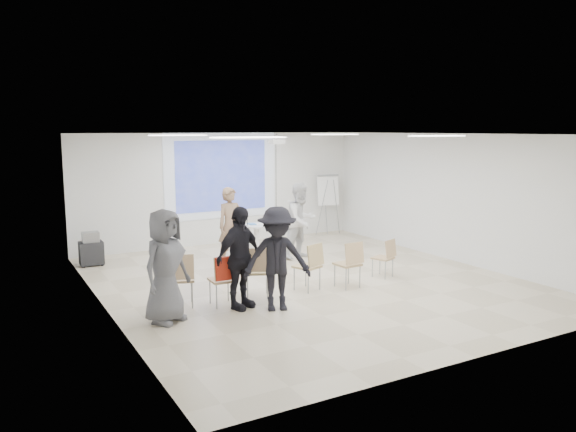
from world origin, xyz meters
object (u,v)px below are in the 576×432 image
audience_left (239,250)px  audience_mid (277,252)px  player_right (301,217)px  laptop (257,269)px  chair_left_mid (224,276)px  chair_right_inner (350,261)px  av_cart (91,250)px  pedestal_table (257,238)px  chair_center (310,263)px  flipchart_easel (328,190)px  player_left (231,221)px  chair_far_left (181,275)px  audience_outer (165,259)px  chair_right_far (386,255)px  chair_left_inner (257,268)px

audience_left → audience_mid: bearing=-59.9°
player_right → laptop: bearing=-149.8°
chair_left_mid → chair_right_inner: size_ratio=0.98×
av_cart → chair_left_mid: bearing=-69.4°
pedestal_table → chair_center: 3.16m
flipchart_easel → av_cart: (-6.83, -0.55, -0.96)m
pedestal_table → audience_left: 4.03m
pedestal_table → player_left: 1.11m
audience_left → laptop: bearing=17.5°
laptop → audience_mid: bearing=112.5°
chair_far_left → chair_center: chair_far_left is taller
flipchart_easel → pedestal_table: bearing=-141.1°
chair_far_left → chair_right_inner: bearing=9.7°
player_right → audience_mid: audience_mid is taller
chair_far_left → audience_left: bearing=-14.0°
chair_left_mid → av_cart: bearing=111.5°
chair_center → laptop: chair_center is taller
chair_center → chair_right_inner: size_ratio=1.01×
player_left → flipchart_easel: player_left is taller
chair_left_mid → audience_outer: size_ratio=0.44×
player_left → player_right: size_ratio=1.00×
flipchart_easel → player_left: bearing=-141.3°
audience_mid → player_left: bearing=97.8°
laptop → flipchart_easel: 6.53m
player_right → chair_left_mid: player_right is taller
player_left → chair_far_left: 3.23m
pedestal_table → chair_right_far: 3.43m
chair_left_inner → audience_outer: bearing=-141.7°
chair_far_left → pedestal_table: bearing=62.7°
pedestal_table → audience_outer: size_ratio=0.40×
chair_left_mid → av_cart: 4.54m
audience_outer → audience_left: bearing=-28.5°
player_left → chair_center: 2.79m
player_right → flipchart_easel: size_ratio=1.14×
chair_right_far → laptop: size_ratio=2.32×
pedestal_table → audience_mid: (-1.48, -3.84, 0.56)m
pedestal_table → audience_mid: 4.15m
chair_left_mid → audience_mid: audience_mid is taller
chair_center → flipchart_easel: (3.51, 4.76, 0.76)m
chair_right_inner → audience_left: audience_left is taller
audience_left → flipchart_easel: size_ratio=1.16×
chair_left_mid → chair_right_far: bearing=4.4°
audience_left → av_cart: audience_left is taller
pedestal_table → laptop: (-1.44, -2.96, 0.06)m
flipchart_easel → chair_right_far: bearing=-97.4°
flipchart_easel → chair_right_inner: bearing=-107.2°
chair_right_far → audience_outer: (-4.85, -0.43, 0.55)m
chair_right_far → flipchart_easel: bearing=49.6°
chair_left_inner → chair_center: size_ratio=1.03×
player_left → player_right: (1.76, -0.20, -0.00)m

